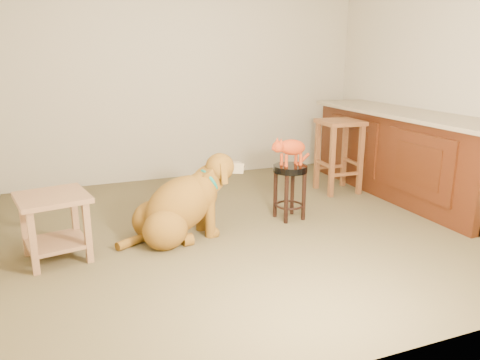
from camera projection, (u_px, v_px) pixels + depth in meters
name	position (u px, v px, depth m)	size (l,w,h in m)	color
floor	(252.00, 227.00, 4.30)	(4.50, 4.00, 0.01)	brown
room_shell	(254.00, 37.00, 3.85)	(4.54, 4.04, 2.62)	#BAB196
cabinet_run	(404.00, 157.00, 5.14)	(0.70, 2.56, 0.94)	#481F0C
padded_stool	(290.00, 181.00, 4.43)	(0.32, 0.32, 0.53)	black
wood_stool	(339.00, 155.00, 5.30)	(0.47, 0.47, 0.82)	brown
side_table	(54.00, 217.00, 3.56)	(0.59, 0.59, 0.52)	#8B6240
golden_retriever	(180.00, 207.00, 3.98)	(1.19, 0.63, 0.76)	brown
tabby_kitten	(290.00, 148.00, 4.35)	(0.47, 0.21, 0.30)	#A53310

